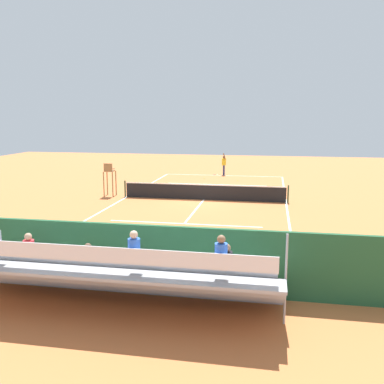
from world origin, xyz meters
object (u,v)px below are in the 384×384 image
tennis_player (224,163)px  equipment_bag (191,279)px  umpire_chair (109,176)px  bleacher_stand (114,274)px  courtside_bench (245,269)px  tennis_ball_near (238,181)px  tennis_net (204,192)px  tennis_ball_far (204,178)px  tennis_racket (217,175)px

tennis_player → equipment_bag: bearing=94.0°
umpire_chair → tennis_player: umpire_chair is taller
bleacher_stand → equipment_bag: bleacher_stand is taller
courtside_bench → tennis_ball_near: courtside_bench is taller
tennis_net → tennis_ball_far: tennis_net is taller
umpire_chair → tennis_player: bearing=-118.8°
tennis_net → tennis_racket: 11.33m
tennis_ball_far → bleacher_stand: bearing=93.1°
tennis_ball_far → tennis_player: bearing=-118.2°
bleacher_stand → tennis_ball_near: size_ratio=137.27×
bleacher_stand → equipment_bag: 2.74m
umpire_chair → courtside_bench: umpire_chair is taller
tennis_racket → courtside_bench: bearing=99.2°
tennis_net → tennis_ball_far: size_ratio=156.06×
umpire_chair → tennis_racket: (-5.61, -11.14, -1.30)m
tennis_ball_near → tennis_net: bearing=79.6°
bleacher_stand → tennis_ball_near: (-1.50, -23.38, -0.92)m
umpire_chair → equipment_bag: bearing=120.3°
tennis_ball_far → umpire_chair: bearing=61.0°
umpire_chair → tennis_ball_near: 11.05m
umpire_chair → tennis_ball_far: bearing=-119.0°
umpire_chair → tennis_racket: umpire_chair is taller
tennis_net → tennis_player: size_ratio=5.35×
courtside_bench → tennis_ball_far: bearing=-77.9°
tennis_net → tennis_ball_near: size_ratio=156.06×
equipment_bag → umpire_chair: bearing=-59.7°
equipment_bag → tennis_ball_far: size_ratio=13.64×
umpire_chair → tennis_ball_near: umpire_chair is taller
courtside_bench → equipment_bag: (1.66, 0.13, -0.38)m
tennis_net → umpire_chair: 6.26m
tennis_net → tennis_ball_far: bearing=-81.3°
courtside_bench → tennis_ball_far: (4.75, -22.17, -0.53)m
bleacher_stand → courtside_bench: (-3.41, -2.09, -0.39)m
tennis_player → tennis_ball_near: bearing=113.8°
tennis_player → tennis_ball_far: 3.01m
bleacher_stand → equipment_bag: (-1.75, -1.96, -0.77)m
courtside_bench → equipment_bag: bearing=4.4°
tennis_net → courtside_bench: (-3.38, 13.27, 0.06)m
tennis_net → tennis_player: (0.02, -11.40, 0.51)m
tennis_net → umpire_chair: bearing=-1.5°
tennis_racket → tennis_ball_far: (0.77, 2.41, 0.02)m
bleacher_stand → tennis_ball_far: bleacher_stand is taller
tennis_ball_near → tennis_ball_far: (2.83, -0.87, 0.00)m
courtside_bench → tennis_player: 24.91m
tennis_player → tennis_racket: 1.16m
tennis_net → tennis_ball_near: (-1.47, -8.02, -0.47)m
bleacher_stand → umpire_chair: 16.71m
equipment_bag → tennis_player: size_ratio=0.47×
tennis_net → umpire_chair: (6.20, -0.17, 0.81)m
tennis_ball_near → tennis_player: bearing=-66.2°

